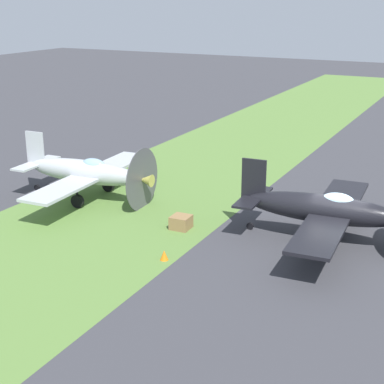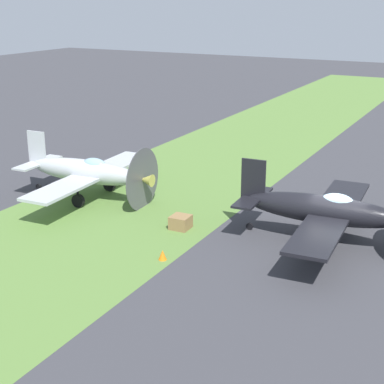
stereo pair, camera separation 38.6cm
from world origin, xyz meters
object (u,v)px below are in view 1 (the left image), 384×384
Objects in this scene: airplane_lead at (326,209)px; airplane_wingman at (87,172)px; supply_crate at (181,222)px; runway_marker_cone at (164,255)px.

airplane_wingman is (-0.01, -13.23, -0.02)m from airplane_lead.
airplane_lead is at bearing 103.97° from supply_crate.
supply_crate is at bearing -163.26° from runway_marker_cone.
runway_marker_cone is at bearing 16.74° from supply_crate.
airplane_wingman is at bearing -103.76° from supply_crate.
airplane_wingman reaches higher than runway_marker_cone.
runway_marker_cone is (5.12, 7.74, -1.29)m from airplane_wingman.
runway_marker_cone is at bearing -50.51° from airplane_lead.
airplane_wingman is 6.99m from supply_crate.
airplane_lead is 11.40× the size of supply_crate.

